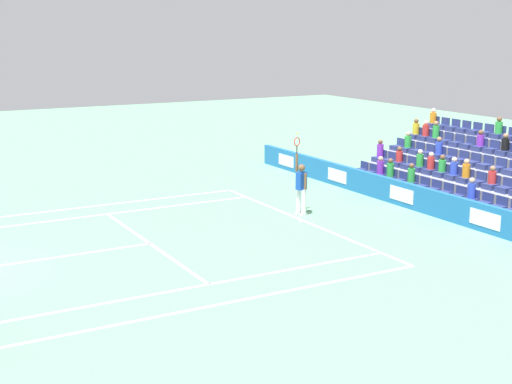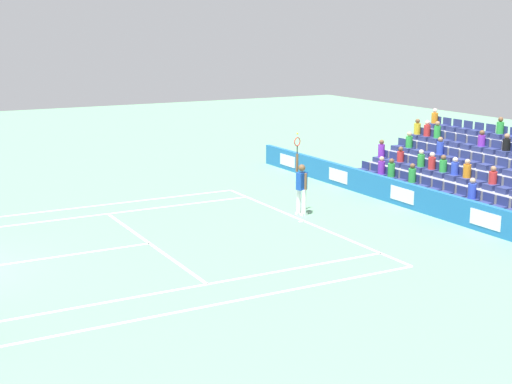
# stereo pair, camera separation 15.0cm
# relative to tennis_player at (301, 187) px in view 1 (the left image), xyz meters

# --- Properties ---
(line_baseline) EXTENTS (10.97, 0.10, 0.01)m
(line_baseline) POSITION_rel_tennis_player_xyz_m (-0.78, 0.37, -0.99)
(line_baseline) COLOR white
(line_baseline) RESTS_ON ground
(line_service) EXTENTS (8.23, 0.10, 0.01)m
(line_service) POSITION_rel_tennis_player_xyz_m (-0.78, 5.86, -0.99)
(line_service) COLOR white
(line_service) RESTS_ON ground
(line_centre_service) EXTENTS (0.10, 6.40, 0.01)m
(line_centre_service) POSITION_rel_tennis_player_xyz_m (-0.78, 9.06, -0.99)
(line_centre_service) COLOR white
(line_centre_service) RESTS_ON ground
(line_singles_sideline_left) EXTENTS (0.10, 11.89, 0.01)m
(line_singles_sideline_left) POSITION_rel_tennis_player_xyz_m (3.34, 6.31, -0.99)
(line_singles_sideline_left) COLOR white
(line_singles_sideline_left) RESTS_ON ground
(line_singles_sideline_right) EXTENTS (0.10, 11.89, 0.01)m
(line_singles_sideline_right) POSITION_rel_tennis_player_xyz_m (-4.89, 6.31, -0.99)
(line_singles_sideline_right) COLOR white
(line_singles_sideline_right) RESTS_ON ground
(line_doubles_sideline_left) EXTENTS (0.10, 11.89, 0.01)m
(line_doubles_sideline_left) POSITION_rel_tennis_player_xyz_m (4.71, 6.31, -0.99)
(line_doubles_sideline_left) COLOR white
(line_doubles_sideline_left) RESTS_ON ground
(line_doubles_sideline_right) EXTENTS (0.10, 11.89, 0.01)m
(line_doubles_sideline_right) POSITION_rel_tennis_player_xyz_m (-6.26, 6.31, -0.99)
(line_doubles_sideline_right) COLOR white
(line_doubles_sideline_right) RESTS_ON ground
(line_centre_mark) EXTENTS (0.10, 0.20, 0.01)m
(line_centre_mark) POSITION_rel_tennis_player_xyz_m (-0.78, 0.47, -0.99)
(line_centre_mark) COLOR white
(line_centre_mark) RESTS_ON ground
(sponsor_barrier) EXTENTS (20.09, 0.22, 0.90)m
(sponsor_barrier) POSITION_rel_tennis_player_xyz_m (-0.78, -3.92, -0.54)
(sponsor_barrier) COLOR #1E66AD
(sponsor_barrier) RESTS_ON ground
(tennis_player) EXTENTS (0.54, 0.42, 2.85)m
(tennis_player) POSITION_rel_tennis_player_xyz_m (0.00, 0.00, 0.00)
(tennis_player) COLOR white
(tennis_player) RESTS_ON ground
(stadium_stand) EXTENTS (8.68, 4.75, 3.03)m
(stadium_stand) POSITION_rel_tennis_player_xyz_m (-0.77, -7.48, -0.16)
(stadium_stand) COLOR gray
(stadium_stand) RESTS_ON ground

